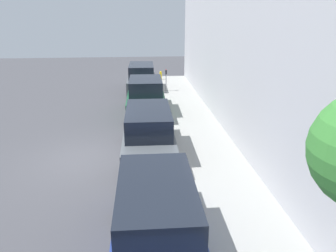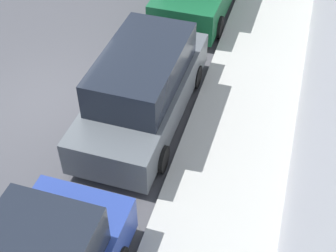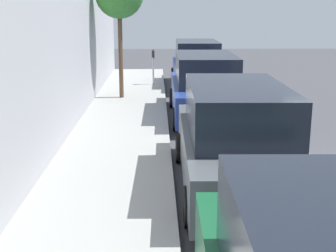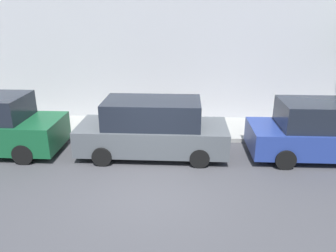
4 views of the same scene
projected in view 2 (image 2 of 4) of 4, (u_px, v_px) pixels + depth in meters
ground_plane at (55, 101)px, 11.96m from camera, size 60.00×60.00×0.00m
sidewalk at (238, 136)px, 10.93m from camera, size 2.48×32.00×0.15m
parked_minivan_third at (143, 87)px, 10.91m from camera, size 2.02×4.93×1.90m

